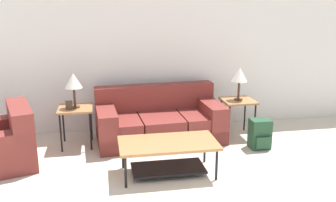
# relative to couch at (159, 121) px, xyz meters

# --- Properties ---
(wall_back) EXTENTS (8.74, 0.06, 2.60)m
(wall_back) POSITION_rel_couch_xyz_m (0.29, 0.63, 1.01)
(wall_back) COLOR white
(wall_back) RESTS_ON ground_plane
(couch) EXTENTS (2.00, 1.11, 0.82)m
(couch) POSITION_rel_couch_xyz_m (0.00, 0.00, 0.00)
(couch) COLOR maroon
(couch) RESTS_ON ground_plane
(coffee_table) EXTENTS (1.23, 0.66, 0.44)m
(coffee_table) POSITION_rel_couch_xyz_m (-0.08, -1.25, 0.03)
(coffee_table) COLOR #A87042
(coffee_table) RESTS_ON ground_plane
(side_table_left) EXTENTS (0.50, 0.50, 0.60)m
(side_table_left) POSITION_rel_couch_xyz_m (-1.27, -0.06, 0.25)
(side_table_left) COLOR #A87042
(side_table_left) RESTS_ON ground_plane
(side_table_right) EXTENTS (0.50, 0.50, 0.60)m
(side_table_right) POSITION_rel_couch_xyz_m (1.28, -0.06, 0.25)
(side_table_right) COLOR #A87042
(side_table_right) RESTS_ON ground_plane
(table_lamp_left) EXTENTS (0.25, 0.25, 0.52)m
(table_lamp_left) POSITION_rel_couch_xyz_m (-1.27, -0.06, 0.71)
(table_lamp_left) COLOR #472D1E
(table_lamp_left) RESTS_ON side_table_left
(table_lamp_right) EXTENTS (0.25, 0.25, 0.52)m
(table_lamp_right) POSITION_rel_couch_xyz_m (1.28, -0.06, 0.71)
(table_lamp_right) COLOR #472D1E
(table_lamp_right) RESTS_ON side_table_right
(backpack) EXTENTS (0.29, 0.31, 0.45)m
(backpack) POSITION_rel_couch_xyz_m (1.42, -0.64, -0.07)
(backpack) COLOR #23472D
(backpack) RESTS_ON ground_plane
(picture_frame) EXTENTS (0.10, 0.04, 0.13)m
(picture_frame) POSITION_rel_couch_xyz_m (-1.35, -0.14, 0.38)
(picture_frame) COLOR #4C3828
(picture_frame) RESTS_ON side_table_left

